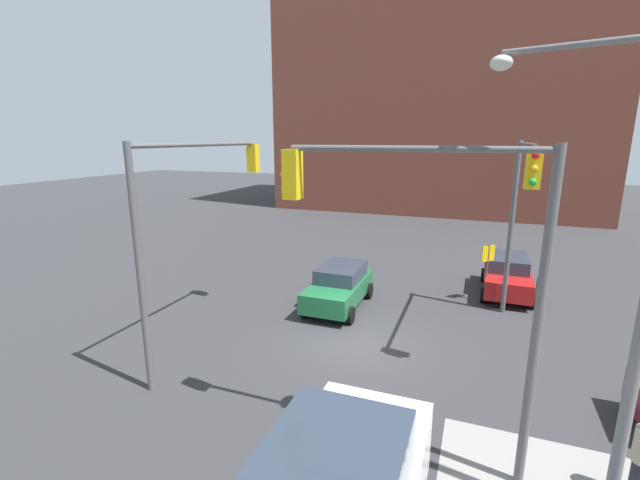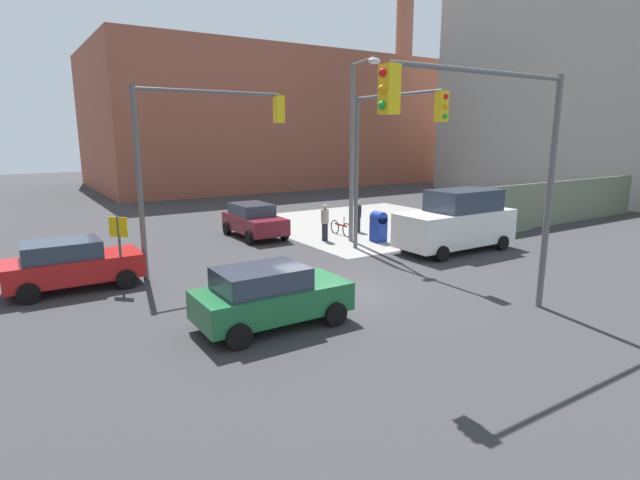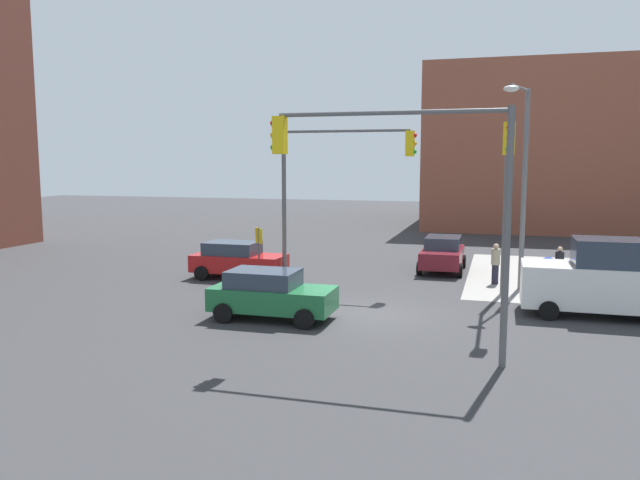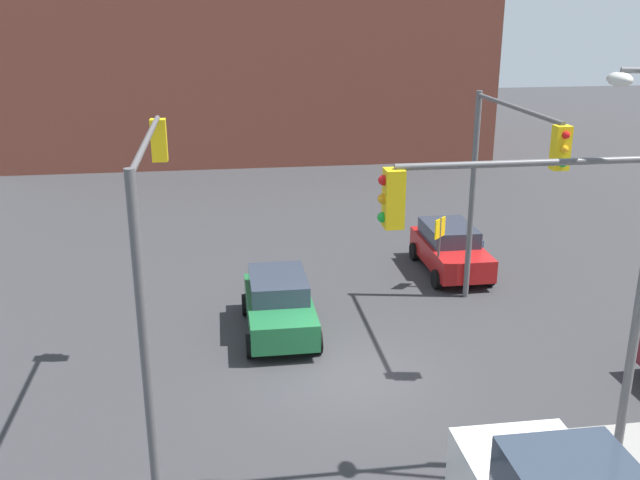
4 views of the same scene
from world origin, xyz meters
The scene contains 17 objects.
ground_plane centered at (0.00, 0.00, 0.00)m, with size 120.00×120.00×0.00m, color #333335.
sidewalk_corner centered at (9.00, 9.00, 0.01)m, with size 12.00×12.00×0.01m, color gray.
building_warehouse_north centered at (14.65, 34.00, 6.12)m, with size 32.00×18.00×12.24m.
traffic_signal_nw_corner centered at (-2.34, 4.50, 4.64)m, with size 5.66×0.36×6.50m.
traffic_signal_se_corner centered at (2.07, -4.50, 4.68)m, with size 6.28×0.36×6.50m.
traffic_signal_ne_corner centered at (4.50, 2.56, 4.61)m, with size 0.36×5.12×6.50m.
street_lamp_corner centered at (5.10, 5.44, 4.70)m, with size 1.04×2.59×8.00m.
warning_sign_two_way centered at (-5.40, 3.83, 1.64)m, with size 0.48×0.48×2.40m.
mailbox_blue centered at (6.20, 5.00, 0.76)m, with size 0.56×0.64×1.43m.
coupe_red centered at (-6.77, 4.68, 0.84)m, with size 4.08×2.02×1.62m.
hatchback_green centered at (-2.82, -1.62, 0.84)m, with size 4.01×2.02×1.62m.
hatchback_maroon centered at (1.78, 9.10, 0.84)m, with size 2.02×3.90×1.62m.
van_white_delivery centered at (7.90, 1.80, 1.28)m, with size 5.40×2.32×2.62m.
pedestrian_crossing centered at (6.80, 7.40, 0.81)m, with size 0.36×0.36×1.58m.
pedestrian_waiting centered at (4.20, 6.50, 0.90)m, with size 0.36×0.36×1.73m.
bicycle_leaning_on_fence centered at (5.60, 7.20, 0.35)m, with size 0.05×1.75×0.97m.
bicycle_at_crosswalk centered at (-6.80, 6.00, 0.35)m, with size 1.75×0.05×0.97m.
Camera 3 is at (4.32, -20.41, 5.16)m, focal length 35.00 mm.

